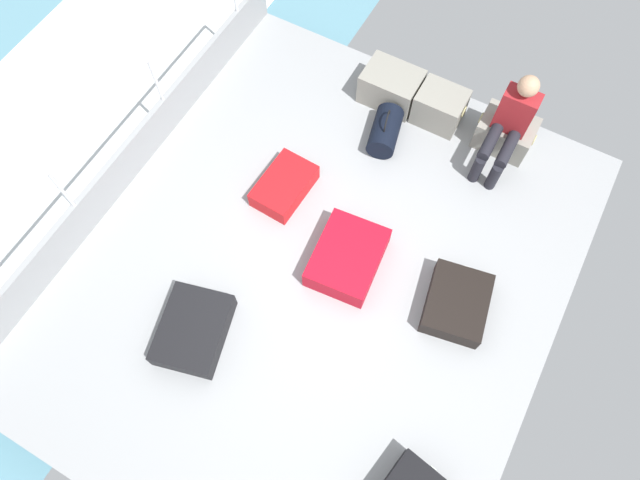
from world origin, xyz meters
The scene contains 13 objects.
ground_plane centered at (0.00, 0.00, -0.03)m, with size 4.40×5.20×0.06m, color #939699.
gunwale_port centered at (-2.17, 0.00, 0.23)m, with size 0.06×5.20×0.45m, color #939699.
railing_port centered at (-2.17, 0.00, 0.78)m, with size 0.04×4.20×1.02m.
sea_wake centered at (-3.60, 0.00, -0.34)m, with size 12.00×12.00×0.01m.
cargo_crate_0 centered at (-0.30, 2.16, 0.19)m, with size 0.64×0.45×0.38m.
cargo_crate_1 centered at (0.27, 2.16, 0.20)m, with size 0.53×0.40×0.39m.
cargo_crate_2 centered at (1.00, 2.20, 0.17)m, with size 0.59×0.41×0.35m.
passenger_seated centered at (1.00, 2.02, 0.54)m, with size 0.34×0.66×1.05m.
suitcase_0 centered at (-0.71, 0.58, 0.10)m, with size 0.46×0.68×0.20m.
suitcase_2 centered at (-0.66, -1.09, 0.11)m, with size 0.73×0.85×0.22m.
suitcase_3 centered at (0.21, 0.18, 0.13)m, with size 0.66×0.81×0.25m.
suitcase_4 centered at (1.29, 0.27, 0.11)m, with size 0.65×0.75×0.21m.
duffel_bag centered at (-0.11, 1.64, 0.15)m, with size 0.40×0.57×0.42m.
Camera 1 is at (1.00, -1.76, 4.98)m, focal length 31.62 mm.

